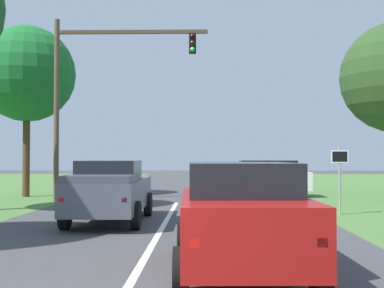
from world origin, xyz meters
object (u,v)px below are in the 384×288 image
(keep_moving_sign, at_px, (340,171))
(extra_tree_2, at_px, (27,74))
(red_suv_near, at_px, (241,215))
(pickup_truck_lead, at_px, (110,190))
(crossing_suv_far, at_px, (264,178))
(traffic_light, at_px, (94,82))

(keep_moving_sign, bearing_deg, extra_tree_2, 150.92)
(red_suv_near, distance_m, keep_moving_sign, 9.86)
(red_suv_near, relative_size, extra_tree_2, 0.52)
(extra_tree_2, bearing_deg, pickup_truck_lead, -58.25)
(red_suv_near, bearing_deg, pickup_truck_lead, 117.77)
(crossing_suv_far, bearing_deg, red_suv_near, -98.27)
(pickup_truck_lead, distance_m, extra_tree_2, 12.79)
(keep_moving_sign, xyz_separation_m, crossing_suv_far, (-1.69, 7.90, -0.56))
(traffic_light, xyz_separation_m, extra_tree_2, (-4.02, 2.66, 0.83))
(red_suv_near, relative_size, pickup_truck_lead, 0.84)
(extra_tree_2, bearing_deg, keep_moving_sign, -29.08)
(pickup_truck_lead, distance_m, keep_moving_sign, 8.01)
(crossing_suv_far, bearing_deg, pickup_truck_lead, -120.54)
(keep_moving_sign, xyz_separation_m, extra_tree_2, (-13.80, 7.68, 4.73))
(traffic_light, relative_size, crossing_suv_far, 1.79)
(pickup_truck_lead, relative_size, extra_tree_2, 0.61)
(red_suv_near, xyz_separation_m, keep_moving_sign, (4.14, 8.94, 0.51))
(red_suv_near, distance_m, extra_tree_2, 19.92)
(pickup_truck_lead, relative_size, crossing_suv_far, 1.14)
(red_suv_near, height_order, crossing_suv_far, red_suv_near)
(red_suv_near, relative_size, keep_moving_sign, 1.89)
(red_suv_near, distance_m, traffic_light, 15.68)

